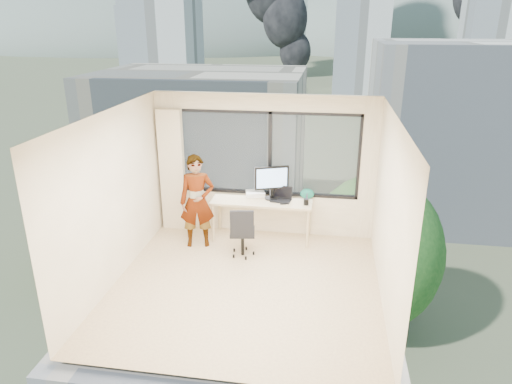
% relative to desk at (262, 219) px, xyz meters
% --- Properties ---
extents(floor, '(4.00, 4.00, 0.01)m').
position_rel_desk_xyz_m(floor, '(0.00, -1.66, -0.38)').
color(floor, beige).
rests_on(floor, ground).
extents(ceiling, '(4.00, 4.00, 0.01)m').
position_rel_desk_xyz_m(ceiling, '(0.00, -1.66, 2.23)').
color(ceiling, white).
rests_on(ceiling, ground).
extents(wall_front, '(4.00, 0.01, 2.60)m').
position_rel_desk_xyz_m(wall_front, '(0.00, -3.66, 0.93)').
color(wall_front, beige).
rests_on(wall_front, ground).
extents(wall_left, '(0.01, 4.00, 2.60)m').
position_rel_desk_xyz_m(wall_left, '(-2.00, -1.66, 0.93)').
color(wall_left, beige).
rests_on(wall_left, ground).
extents(wall_right, '(0.01, 4.00, 2.60)m').
position_rel_desk_xyz_m(wall_right, '(2.00, -1.66, 0.93)').
color(wall_right, beige).
rests_on(wall_right, ground).
extents(window_wall, '(3.30, 0.16, 1.55)m').
position_rel_desk_xyz_m(window_wall, '(0.05, 0.34, 1.15)').
color(window_wall, black).
rests_on(window_wall, ground).
extents(curtain, '(0.45, 0.14, 2.30)m').
position_rel_desk_xyz_m(curtain, '(-1.72, 0.22, 0.77)').
color(curtain, beige).
rests_on(curtain, floor).
extents(desk, '(1.80, 0.60, 0.75)m').
position_rel_desk_xyz_m(desk, '(0.00, 0.00, 0.00)').
color(desk, '#CDBB89').
rests_on(desk, floor).
extents(chair, '(0.53, 0.53, 0.91)m').
position_rel_desk_xyz_m(chair, '(-0.23, -0.70, 0.08)').
color(chair, black).
rests_on(chair, floor).
extents(person, '(0.68, 0.53, 1.65)m').
position_rel_desk_xyz_m(person, '(-1.07, -0.43, 0.45)').
color(person, '#2D2D33').
rests_on(person, floor).
extents(monitor, '(0.63, 0.34, 0.62)m').
position_rel_desk_xyz_m(monitor, '(0.16, 0.10, 0.68)').
color(monitor, black).
rests_on(monitor, desk).
extents(game_console, '(0.40, 0.36, 0.08)m').
position_rel_desk_xyz_m(game_console, '(-0.15, 0.21, 0.42)').
color(game_console, white).
rests_on(game_console, desk).
extents(laptop, '(0.40, 0.42, 0.22)m').
position_rel_desk_xyz_m(laptop, '(0.34, 0.02, 0.49)').
color(laptop, black).
rests_on(laptop, desk).
extents(cellphone, '(0.11, 0.07, 0.01)m').
position_rel_desk_xyz_m(cellphone, '(0.40, -0.14, 0.38)').
color(cellphone, black).
rests_on(cellphone, desk).
extents(pen_cup, '(0.10, 0.10, 0.11)m').
position_rel_desk_xyz_m(pen_cup, '(0.80, -0.09, 0.43)').
color(pen_cup, black).
rests_on(pen_cup, desk).
extents(handbag, '(0.26, 0.14, 0.19)m').
position_rel_desk_xyz_m(handbag, '(0.80, 0.20, 0.47)').
color(handbag, '#0D5347').
rests_on(handbag, desk).
extents(exterior_ground, '(400.00, 400.00, 0.04)m').
position_rel_desk_xyz_m(exterior_ground, '(0.00, 118.34, -14.38)').
color(exterior_ground, '#515B3D').
rests_on(exterior_ground, ground).
extents(near_bldg_a, '(16.00, 12.00, 14.00)m').
position_rel_desk_xyz_m(near_bldg_a, '(-9.00, 28.34, -7.38)').
color(near_bldg_a, beige).
rests_on(near_bldg_a, exterior_ground).
extents(near_bldg_b, '(14.00, 13.00, 16.00)m').
position_rel_desk_xyz_m(near_bldg_b, '(12.00, 36.34, -6.38)').
color(near_bldg_b, white).
rests_on(near_bldg_b, exterior_ground).
extents(far_tower_a, '(14.00, 14.00, 28.00)m').
position_rel_desk_xyz_m(far_tower_a, '(-35.00, 93.34, -0.38)').
color(far_tower_a, silver).
rests_on(far_tower_a, exterior_ground).
extents(far_tower_b, '(13.00, 13.00, 30.00)m').
position_rel_desk_xyz_m(far_tower_b, '(8.00, 118.34, 0.62)').
color(far_tower_b, silver).
rests_on(far_tower_b, exterior_ground).
extents(far_tower_c, '(15.00, 15.00, 26.00)m').
position_rel_desk_xyz_m(far_tower_c, '(45.00, 138.34, -1.38)').
color(far_tower_c, silver).
rests_on(far_tower_c, exterior_ground).
extents(far_tower_d, '(16.00, 14.00, 22.00)m').
position_rel_desk_xyz_m(far_tower_d, '(-60.00, 148.34, -3.38)').
color(far_tower_d, silver).
rests_on(far_tower_d, exterior_ground).
extents(hill_a, '(288.00, 216.00, 90.00)m').
position_rel_desk_xyz_m(hill_a, '(-120.00, 318.34, -14.38)').
color(hill_a, slate).
rests_on(hill_a, exterior_ground).
extents(hill_b, '(300.00, 220.00, 96.00)m').
position_rel_desk_xyz_m(hill_b, '(100.00, 318.34, -14.38)').
color(hill_b, slate).
rests_on(hill_b, exterior_ground).
extents(tree_a, '(7.00, 7.00, 8.00)m').
position_rel_desk_xyz_m(tree_a, '(-16.00, 20.34, -10.38)').
color(tree_a, '#1E531B').
rests_on(tree_a, exterior_ground).
extents(tree_b, '(7.60, 7.60, 9.00)m').
position_rel_desk_xyz_m(tree_b, '(4.00, 16.34, -9.88)').
color(tree_b, '#1E531B').
rests_on(tree_b, exterior_ground).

